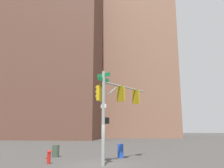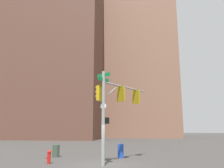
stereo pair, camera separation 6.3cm
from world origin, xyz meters
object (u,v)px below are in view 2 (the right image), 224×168
signal_pole_assembly (115,101)px  newspaper_box (121,151)px  litter_bin (56,151)px  fire_hydrant (49,156)px

signal_pole_assembly → newspaper_box: size_ratio=5.72×
litter_bin → signal_pole_assembly: bearing=152.0°
fire_hydrant → litter_bin: bearing=-76.6°
signal_pole_assembly → fire_hydrant: bearing=131.1°
signal_pole_assembly → newspaper_box: bearing=29.5°
signal_pole_assembly → newspaper_box: 4.67m
fire_hydrant → newspaper_box: 5.76m
fire_hydrant → newspaper_box: newspaper_box is taller
fire_hydrant → newspaper_box: (-4.43, -3.68, 0.05)m
signal_pole_assembly → fire_hydrant: signal_pole_assembly is taller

